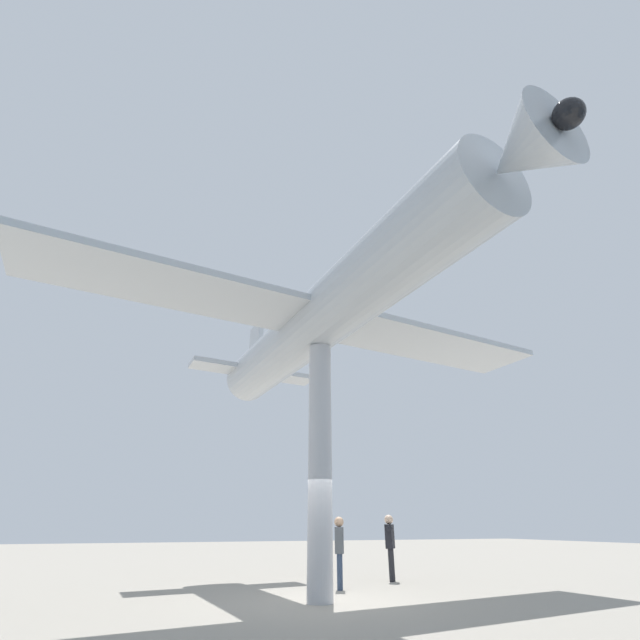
% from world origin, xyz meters
% --- Properties ---
extents(ground_plane, '(80.00, 80.00, 0.00)m').
position_xyz_m(ground_plane, '(0.00, 0.00, 0.00)').
color(ground_plane, gray).
extents(support_pylon_central, '(0.58, 0.58, 5.94)m').
position_xyz_m(support_pylon_central, '(0.00, 0.00, 2.97)').
color(support_pylon_central, '#B7B7BC').
rests_on(support_pylon_central, ground_plane).
extents(suspended_airplane, '(15.27, 14.11, 2.96)m').
position_xyz_m(suspended_airplane, '(-0.03, 0.20, 6.79)').
color(suspended_airplane, '#B2B7BC').
rests_on(suspended_airplane, support_pylon_central).
extents(visitor_person, '(0.37, 0.46, 1.73)m').
position_xyz_m(visitor_person, '(-1.21, -1.81, 1.00)').
color(visitor_person, '#2D3D56').
rests_on(visitor_person, ground_plane).
extents(visitor_second, '(0.42, 0.45, 1.82)m').
position_xyz_m(visitor_second, '(-3.38, -3.01, 1.06)').
color(visitor_second, '#232328').
rests_on(visitor_second, ground_plane).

